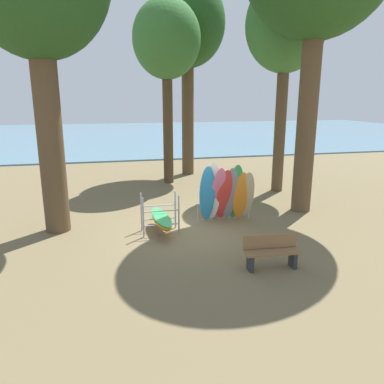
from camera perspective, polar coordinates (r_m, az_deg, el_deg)
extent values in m
plane|color=brown|center=(12.13, 0.48, -5.80)|extent=(80.00, 80.00, 0.00)
cube|color=slate|center=(43.07, -9.63, 8.68)|extent=(80.00, 36.00, 0.10)
cylinder|color=brown|center=(12.20, -20.98, 8.51)|extent=(0.77, 0.77, 6.27)
cylinder|color=brown|center=(14.17, 17.29, 11.79)|extent=(0.70, 0.70, 7.40)
cylinder|color=brown|center=(20.49, -0.65, 11.94)|extent=(0.64, 0.64, 6.62)
ellipsoid|color=#234C1E|center=(20.80, -0.69, 24.50)|extent=(3.85, 3.85, 4.43)
cylinder|color=#4C3823|center=(18.38, -3.71, 10.31)|extent=(0.48, 0.48, 5.78)
ellipsoid|color=#387033|center=(18.52, -3.92, 22.39)|extent=(3.15, 3.15, 3.63)
cylinder|color=brown|center=(17.11, 13.37, 10.06)|extent=(0.50, 0.50, 6.02)
ellipsoid|color=#387033|center=(17.31, 14.22, 23.61)|extent=(3.37, 3.37, 3.88)
ellipsoid|color=#2D8ED1|center=(12.49, 2.33, -0.29)|extent=(0.66, 0.86, 2.04)
ellipsoid|color=white|center=(12.51, 3.21, 0.05)|extent=(0.69, 0.94, 2.18)
ellipsoid|color=pink|center=(12.58, 4.08, -0.33)|extent=(0.64, 1.05, 1.99)
ellipsoid|color=red|center=(12.64, 4.94, -0.47)|extent=(0.59, 0.94, 1.92)
ellipsoid|color=gray|center=(12.68, 5.80, -0.30)|extent=(0.62, 0.93, 1.98)
ellipsoid|color=#339E56|center=(12.71, 6.65, -0.04)|extent=(0.69, 1.02, 2.08)
ellipsoid|color=orange|center=(12.80, 7.48, -0.60)|extent=(0.62, 0.82, 1.80)
ellipsoid|color=#C6B289|center=(12.86, 8.31, -0.56)|extent=(0.66, 0.89, 1.80)
cylinder|color=#9EA0A5|center=(13.03, 0.89, -3.08)|extent=(0.04, 0.04, 0.55)
cylinder|color=#9EA0A5|center=(13.33, 8.70, -2.85)|extent=(0.04, 0.04, 0.55)
cylinder|color=#9EA0A5|center=(13.07, 4.86, -1.82)|extent=(1.97, 0.33, 0.04)
cylinder|color=#9EA0A5|center=(11.41, -7.47, -3.93)|extent=(0.05, 0.05, 1.25)
cylinder|color=#9EA0A5|center=(11.56, -2.03, -3.57)|extent=(0.05, 0.05, 1.25)
cylinder|color=#9EA0A5|center=(11.98, -7.77, -3.05)|extent=(0.05, 0.05, 1.25)
cylinder|color=#9EA0A5|center=(12.12, -2.58, -2.72)|extent=(0.05, 0.05, 1.25)
cylinder|color=#9EA0A5|center=(11.56, -4.71, -5.05)|extent=(1.10, 0.04, 0.04)
cylinder|color=#9EA0A5|center=(11.42, -4.75, -2.92)|extent=(1.10, 0.04, 0.04)
cylinder|color=#9EA0A5|center=(12.12, -5.13, -4.12)|extent=(1.10, 0.04, 0.04)
cylinder|color=#9EA0A5|center=(11.99, -5.18, -2.08)|extent=(1.10, 0.04, 0.04)
ellipsoid|color=orange|center=(11.83, -4.68, -4.34)|extent=(0.57, 2.11, 0.06)
ellipsoid|color=yellow|center=(11.81, -4.73, -4.07)|extent=(0.57, 2.12, 0.06)
ellipsoid|color=#339E56|center=(11.79, -4.74, -3.79)|extent=(0.62, 2.13, 0.06)
cube|color=#2D2D33|center=(9.47, 8.91, -10.63)|extent=(0.12, 0.33, 0.42)
cube|color=#2D2D33|center=(9.87, 15.19, -9.92)|extent=(0.12, 0.33, 0.42)
cube|color=olive|center=(9.56, 12.20, -8.98)|extent=(1.42, 0.49, 0.06)
cube|color=olive|center=(9.63, 11.87, -7.36)|extent=(1.40, 0.15, 0.36)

